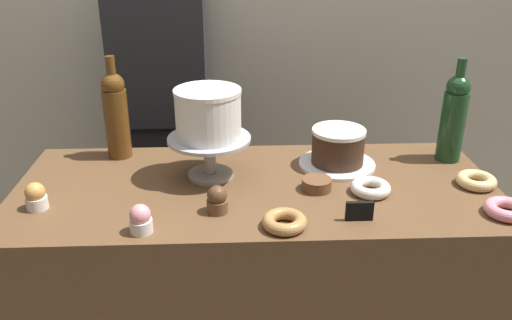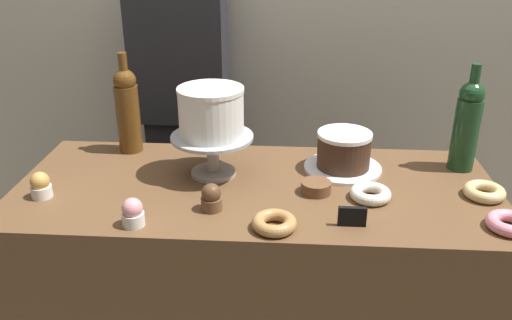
% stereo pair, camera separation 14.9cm
% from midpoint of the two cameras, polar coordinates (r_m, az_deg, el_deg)
% --- Properties ---
extents(display_counter, '(1.38, 0.59, 0.89)m').
position_cam_midpoint_polar(display_counter, '(1.77, 2.50, -15.65)').
color(display_counter, brown).
rests_on(display_counter, ground_plane).
extents(cake_stand_pedestal, '(0.24, 0.24, 0.12)m').
position_cam_midpoint_polar(cake_stand_pedestal, '(1.56, -1.96, 1.26)').
color(cake_stand_pedestal, '#B2B2B7').
rests_on(cake_stand_pedestal, display_counter).
extents(white_layer_cake, '(0.19, 0.19, 0.14)m').
position_cam_midpoint_polar(white_layer_cake, '(1.52, -2.01, 5.11)').
color(white_layer_cake, white).
rests_on(white_layer_cake, cake_stand_pedestal).
extents(silver_serving_platter, '(0.24, 0.24, 0.01)m').
position_cam_midpoint_polar(silver_serving_platter, '(1.66, 11.80, -0.88)').
color(silver_serving_platter, white).
rests_on(silver_serving_platter, display_counter).
extents(chocolate_round_cake, '(0.16, 0.16, 0.11)m').
position_cam_midpoint_polar(chocolate_round_cake, '(1.63, 11.98, 1.03)').
color(chocolate_round_cake, '#3D2619').
rests_on(chocolate_round_cake, silver_serving_platter).
extents(wine_bottle_amber, '(0.08, 0.08, 0.33)m').
position_cam_midpoint_polar(wine_bottle_amber, '(1.74, -11.21, 5.35)').
color(wine_bottle_amber, '#5B3814').
rests_on(wine_bottle_amber, display_counter).
extents(wine_bottle_green, '(0.08, 0.08, 0.33)m').
position_cam_midpoint_polar(wine_bottle_green, '(1.73, 23.98, 3.49)').
color(wine_bottle_green, '#193D1E').
rests_on(wine_bottle_green, display_counter).
extents(cupcake_chocolate, '(0.06, 0.06, 0.07)m').
position_cam_midpoint_polar(cupcake_chocolate, '(1.39, -1.72, -4.13)').
color(cupcake_chocolate, brown).
rests_on(cupcake_chocolate, display_counter).
extents(cupcake_caramel, '(0.06, 0.06, 0.07)m').
position_cam_midpoint_polar(cupcake_caramel, '(1.54, -19.51, -2.67)').
color(cupcake_caramel, white).
rests_on(cupcake_caramel, display_counter).
extents(cupcake_strawberry, '(0.06, 0.06, 0.07)m').
position_cam_midpoint_polar(cupcake_strawberry, '(1.34, -9.95, -5.68)').
color(cupcake_strawberry, white).
rests_on(cupcake_strawberry, display_counter).
extents(donut_sugar, '(0.11, 0.11, 0.03)m').
position_cam_midpoint_polar(donut_sugar, '(1.50, 14.96, -3.57)').
color(donut_sugar, silver).
rests_on(donut_sugar, display_counter).
extents(donut_glazed, '(0.11, 0.11, 0.03)m').
position_cam_midpoint_polar(donut_glazed, '(1.62, 25.71, -3.14)').
color(donut_glazed, '#E0C17F').
rests_on(donut_glazed, display_counter).
extents(donut_pink, '(0.11, 0.11, 0.03)m').
position_cam_midpoint_polar(donut_pink, '(1.49, 28.16, -6.08)').
color(donut_pink, pink).
rests_on(donut_pink, display_counter).
extents(donut_maple, '(0.11, 0.11, 0.03)m').
position_cam_midpoint_polar(donut_maple, '(1.32, 5.23, -6.81)').
color(donut_maple, '#B27F47').
rests_on(donut_maple, display_counter).
extents(cookie_stack, '(0.08, 0.08, 0.03)m').
position_cam_midpoint_polar(cookie_stack, '(1.50, 9.29, -2.96)').
color(cookie_stack, brown).
rests_on(cookie_stack, display_counter).
extents(price_sign_chalkboard, '(0.07, 0.01, 0.05)m').
position_cam_midpoint_polar(price_sign_chalkboard, '(1.36, 13.40, -5.99)').
color(price_sign_chalkboard, black).
rests_on(price_sign_chalkboard, display_counter).
extents(barista_figure, '(0.36, 0.22, 1.60)m').
position_cam_midpoint_polar(barista_figure, '(2.20, -5.86, 4.39)').
color(barista_figure, black).
rests_on(barista_figure, ground_plane).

